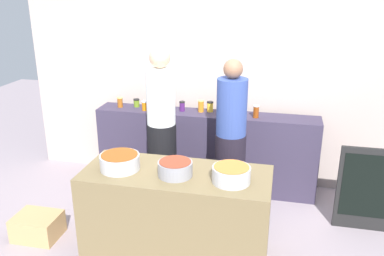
{
  "coord_description": "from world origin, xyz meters",
  "views": [
    {
      "loc": [
        0.87,
        -3.49,
        2.46
      ],
      "look_at": [
        0.0,
        0.35,
        1.05
      ],
      "focal_mm": 38.11,
      "sensor_mm": 36.0,
      "label": 1
    }
  ],
  "objects_px": {
    "cooking_pot_left": "(120,162)",
    "preserve_jar_0": "(120,102)",
    "preserve_jar_2": "(145,105)",
    "preserve_jar_7": "(256,111)",
    "preserve_jar_5": "(210,107)",
    "chalkboard_sign": "(366,189)",
    "cooking_pot_center": "(175,168)",
    "preserve_jar_3": "(182,106)",
    "preserve_jar_1": "(137,103)",
    "cook_in_cap": "(230,149)",
    "bread_crate": "(38,226)",
    "preserve_jar_4": "(201,106)",
    "cook_with_tongs": "(162,137)",
    "cooking_pot_right": "(231,174)",
    "preserve_jar_6": "(225,109)"
  },
  "relations": [
    {
      "from": "preserve_jar_0",
      "to": "preserve_jar_5",
      "type": "distance_m",
      "value": 1.14
    },
    {
      "from": "preserve_jar_0",
      "to": "preserve_jar_1",
      "type": "distance_m",
      "value": 0.21
    },
    {
      "from": "cook_in_cap",
      "to": "bread_crate",
      "type": "distance_m",
      "value": 2.13
    },
    {
      "from": "preserve_jar_5",
      "to": "chalkboard_sign",
      "type": "relative_size",
      "value": 0.14
    },
    {
      "from": "preserve_jar_7",
      "to": "bread_crate",
      "type": "bearing_deg",
      "value": -145.34
    },
    {
      "from": "preserve_jar_3",
      "to": "preserve_jar_6",
      "type": "distance_m",
      "value": 0.53
    },
    {
      "from": "preserve_jar_4",
      "to": "preserve_jar_5",
      "type": "xyz_separation_m",
      "value": [
        0.11,
        0.03,
        -0.01
      ]
    },
    {
      "from": "cook_in_cap",
      "to": "bread_crate",
      "type": "height_order",
      "value": "cook_in_cap"
    },
    {
      "from": "cooking_pot_center",
      "to": "cook_in_cap",
      "type": "xyz_separation_m",
      "value": [
        0.38,
        0.83,
        -0.12
      ]
    },
    {
      "from": "preserve_jar_7",
      "to": "cooking_pot_center",
      "type": "distance_m",
      "value": 1.53
    },
    {
      "from": "preserve_jar_3",
      "to": "preserve_jar_1",
      "type": "bearing_deg",
      "value": 175.42
    },
    {
      "from": "preserve_jar_2",
      "to": "cooking_pot_left",
      "type": "distance_m",
      "value": 1.41
    },
    {
      "from": "chalkboard_sign",
      "to": "preserve_jar_7",
      "type": "bearing_deg",
      "value": 155.99
    },
    {
      "from": "cooking_pot_left",
      "to": "cook_with_tongs",
      "type": "height_order",
      "value": "cook_with_tongs"
    },
    {
      "from": "preserve_jar_4",
      "to": "cook_with_tongs",
      "type": "distance_m",
      "value": 0.7
    },
    {
      "from": "preserve_jar_1",
      "to": "preserve_jar_7",
      "type": "distance_m",
      "value": 1.5
    },
    {
      "from": "preserve_jar_0",
      "to": "cooking_pot_left",
      "type": "distance_m",
      "value": 1.56
    },
    {
      "from": "cooking_pot_right",
      "to": "chalkboard_sign",
      "type": "bearing_deg",
      "value": 35.04
    },
    {
      "from": "cook_in_cap",
      "to": "bread_crate",
      "type": "xyz_separation_m",
      "value": [
        -1.84,
        -0.84,
        -0.68
      ]
    },
    {
      "from": "cook_with_tongs",
      "to": "cooking_pot_left",
      "type": "bearing_deg",
      "value": -98.4
    },
    {
      "from": "preserve_jar_5",
      "to": "cooking_pot_right",
      "type": "xyz_separation_m",
      "value": [
        0.47,
        -1.54,
        -0.12
      ]
    },
    {
      "from": "cook_with_tongs",
      "to": "preserve_jar_1",
      "type": "bearing_deg",
      "value": 129.57
    },
    {
      "from": "preserve_jar_1",
      "to": "cooking_pot_center",
      "type": "distance_m",
      "value": 1.78
    },
    {
      "from": "preserve_jar_5",
      "to": "preserve_jar_1",
      "type": "bearing_deg",
      "value": -179.94
    },
    {
      "from": "cook_with_tongs",
      "to": "preserve_jar_4",
      "type": "bearing_deg",
      "value": 61.51
    },
    {
      "from": "cooking_pot_center",
      "to": "cook_with_tongs",
      "type": "relative_size",
      "value": 0.17
    },
    {
      "from": "cooking_pot_left",
      "to": "cooking_pot_center",
      "type": "relative_size",
      "value": 1.18
    },
    {
      "from": "preserve_jar_2",
      "to": "cooking_pot_center",
      "type": "height_order",
      "value": "preserve_jar_2"
    },
    {
      "from": "preserve_jar_2",
      "to": "preserve_jar_7",
      "type": "xyz_separation_m",
      "value": [
        1.35,
        0.01,
        0.01
      ]
    },
    {
      "from": "preserve_jar_5",
      "to": "cook_with_tongs",
      "type": "xyz_separation_m",
      "value": [
        -0.43,
        -0.62,
        -0.2
      ]
    },
    {
      "from": "preserve_jar_3",
      "to": "cook_with_tongs",
      "type": "height_order",
      "value": "cook_with_tongs"
    },
    {
      "from": "cooking_pot_center",
      "to": "cook_in_cap",
      "type": "distance_m",
      "value": 0.92
    },
    {
      "from": "cook_with_tongs",
      "to": "cooking_pot_right",
      "type": "bearing_deg",
      "value": -45.72
    },
    {
      "from": "preserve_jar_4",
      "to": "chalkboard_sign",
      "type": "relative_size",
      "value": 0.16
    },
    {
      "from": "cooking_pot_right",
      "to": "chalkboard_sign",
      "type": "relative_size",
      "value": 0.36
    },
    {
      "from": "preserve_jar_6",
      "to": "chalkboard_sign",
      "type": "height_order",
      "value": "preserve_jar_6"
    },
    {
      "from": "cooking_pot_right",
      "to": "preserve_jar_2",
      "type": "bearing_deg",
      "value": 131.45
    },
    {
      "from": "preserve_jar_4",
      "to": "bread_crate",
      "type": "distance_m",
      "value": 2.24
    },
    {
      "from": "preserve_jar_0",
      "to": "cooking_pot_right",
      "type": "relative_size",
      "value": 0.4
    },
    {
      "from": "preserve_jar_1",
      "to": "preserve_jar_3",
      "type": "height_order",
      "value": "preserve_jar_3"
    },
    {
      "from": "preserve_jar_2",
      "to": "cook_with_tongs",
      "type": "relative_size",
      "value": 0.06
    },
    {
      "from": "preserve_jar_3",
      "to": "cook_in_cap",
      "type": "xyz_separation_m",
      "value": [
        0.68,
        -0.64,
        -0.24
      ]
    },
    {
      "from": "preserve_jar_1",
      "to": "preserve_jar_4",
      "type": "bearing_deg",
      "value": -2.14
    },
    {
      "from": "preserve_jar_1",
      "to": "bread_crate",
      "type": "relative_size",
      "value": 0.23
    },
    {
      "from": "cooking_pot_left",
      "to": "preserve_jar_0",
      "type": "bearing_deg",
      "value": 111.9
    },
    {
      "from": "preserve_jar_7",
      "to": "preserve_jar_4",
      "type": "bearing_deg",
      "value": 173.12
    },
    {
      "from": "preserve_jar_5",
      "to": "cooking_pot_right",
      "type": "bearing_deg",
      "value": -73.15
    },
    {
      "from": "cook_with_tongs",
      "to": "bread_crate",
      "type": "height_order",
      "value": "cook_with_tongs"
    },
    {
      "from": "cook_in_cap",
      "to": "preserve_jar_7",
      "type": "bearing_deg",
      "value": 69.69
    },
    {
      "from": "cooking_pot_right",
      "to": "chalkboard_sign",
      "type": "height_order",
      "value": "cooking_pot_right"
    }
  ]
}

